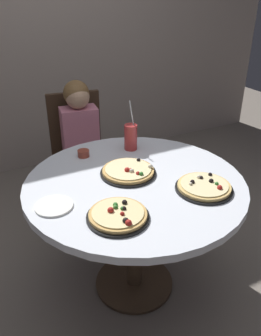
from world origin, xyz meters
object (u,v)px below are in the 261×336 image
object	(u,v)px
diner_child	(84,163)
pizza_veggie	(118,215)
dining_table	(135,197)
pizza_cheese	(129,171)
chair_wooden	(79,148)
plate_small	(54,206)
sauce_bowl	(83,153)
soda_cup	(131,137)
pizza_pepperoni	(204,187)

from	to	relation	value
diner_child	pizza_veggie	bearing A→B (deg)	-101.12
diner_child	dining_table	bearing A→B (deg)	-89.25
pizza_veggie	pizza_cheese	size ratio (longest dim) A/B	0.92
dining_table	pizza_cheese	xyz separation A→B (m)	(0.01, 0.08, 0.12)
chair_wooden	plate_small	size ratio (longest dim) A/B	5.28
diner_child	pizza_cheese	distance (m)	0.77
pizza_veggie	sauce_bowl	bearing A→B (deg)	83.33
dining_table	soda_cup	world-z (taller)	soda_cup
diner_child	pizza_cheese	xyz separation A→B (m)	(0.02, -0.72, 0.28)
pizza_veggie	diner_child	bearing A→B (deg)	78.88
pizza_cheese	sauce_bowl	xyz separation A→B (m)	(-0.15, 0.31, 0.00)
soda_cup	plate_small	bearing A→B (deg)	-146.29
sauce_bowl	chair_wooden	bearing A→B (deg)	75.23
pizza_cheese	sauce_bowl	distance (m)	0.35
pizza_veggie	sauce_bowl	distance (m)	0.66
diner_child	pizza_pepperoni	xyz separation A→B (m)	(0.28, -1.04, 0.28)
pizza_cheese	pizza_pepperoni	size ratio (longest dim) A/B	1.05
soda_cup	sauce_bowl	bearing A→B (deg)	173.68
pizza_veggie	plate_small	xyz separation A→B (m)	(-0.23, 0.22, -0.01)
chair_wooden	pizza_veggie	size ratio (longest dim) A/B	3.38
pizza_pepperoni	sauce_bowl	distance (m)	0.75
diner_child	pizza_veggie	xyz separation A→B (m)	(-0.21, -1.06, 0.28)
dining_table	chair_wooden	xyz separation A→B (m)	(0.01, 0.98, -0.12)
pizza_pepperoni	soda_cup	distance (m)	0.61
pizza_cheese	plate_small	distance (m)	0.47
pizza_veggie	soda_cup	bearing A→B (deg)	58.70
pizza_pepperoni	pizza_veggie	bearing A→B (deg)	-177.42
chair_wooden	pizza_veggie	xyz separation A→B (m)	(-0.23, -1.24, 0.24)
diner_child	soda_cup	size ratio (longest dim) A/B	3.53
plate_small	diner_child	bearing A→B (deg)	62.62
diner_child	sauce_bowl	distance (m)	0.51
chair_wooden	pizza_pepperoni	world-z (taller)	chair_wooden
dining_table	soda_cup	size ratio (longest dim) A/B	3.80
pizza_veggie	pizza_pepperoni	distance (m)	0.49
soda_cup	pizza_pepperoni	bearing A→B (deg)	-79.62
diner_child	pizza_cheese	bearing A→B (deg)	-88.72
pizza_cheese	soda_cup	distance (m)	0.33
dining_table	soda_cup	bearing A→B (deg)	66.24
diner_child	pizza_veggie	size ratio (longest dim) A/B	3.85
chair_wooden	pizza_veggie	bearing A→B (deg)	-100.56
soda_cup	sauce_bowl	size ratio (longest dim) A/B	4.38
diner_child	pizza_pepperoni	world-z (taller)	diner_child
sauce_bowl	pizza_veggie	bearing A→B (deg)	-96.67
pizza_pepperoni	sauce_bowl	xyz separation A→B (m)	(-0.41, 0.63, 0.00)
pizza_veggie	pizza_cheese	bearing A→B (deg)	56.41
chair_wooden	diner_child	xyz separation A→B (m)	(-0.02, -0.18, -0.05)
dining_table	pizza_pepperoni	bearing A→B (deg)	-41.75
pizza_veggie	plate_small	size ratio (longest dim) A/B	1.56
dining_table	plate_small	world-z (taller)	plate_small
chair_wooden	pizza_pepperoni	bearing A→B (deg)	-78.18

